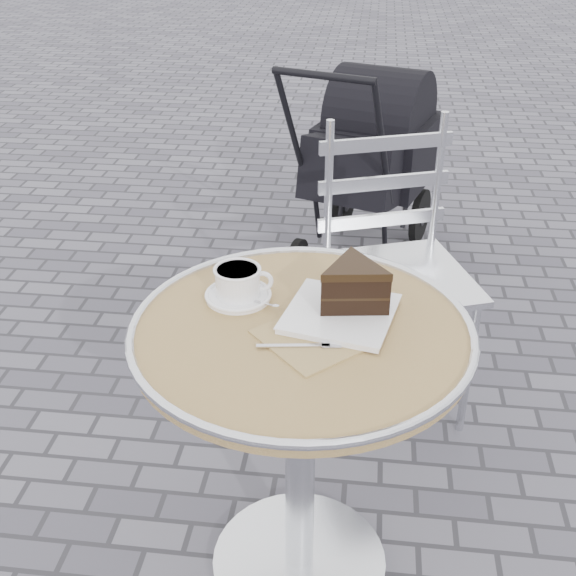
# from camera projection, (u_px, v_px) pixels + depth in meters

# --- Properties ---
(ground) EXTENTS (80.00, 80.00, 0.00)m
(ground) POSITION_uv_depth(u_px,v_px,m) (299.00, 565.00, 1.85)
(ground) COLOR #5C5C65
(ground) RESTS_ON ground
(cafe_table) EXTENTS (0.72, 0.72, 0.74)m
(cafe_table) POSITION_uv_depth(u_px,v_px,m) (301.00, 391.00, 1.57)
(cafe_table) COLOR silver
(cafe_table) RESTS_ON ground
(cappuccino_set) EXTENTS (0.16, 0.14, 0.07)m
(cappuccino_set) POSITION_uv_depth(u_px,v_px,m) (239.00, 285.00, 1.57)
(cappuccino_set) COLOR white
(cappuccino_set) RESTS_ON cafe_table
(cake_plate_set) EXTENTS (0.32, 0.35, 0.12)m
(cake_plate_set) POSITION_uv_depth(u_px,v_px,m) (350.00, 292.00, 1.50)
(cake_plate_set) COLOR #A07F57
(cake_plate_set) RESTS_ON cafe_table
(bistro_chair) EXTENTS (0.53, 0.53, 0.93)m
(bistro_chair) POSITION_uv_depth(u_px,v_px,m) (390.00, 236.00, 2.21)
(bistro_chair) COLOR silver
(bistro_chair) RESTS_ON ground
(baby_stroller) EXTENTS (0.67, 0.99, 0.95)m
(baby_stroller) POSITION_uv_depth(u_px,v_px,m) (370.00, 165.00, 3.16)
(baby_stroller) COLOR black
(baby_stroller) RESTS_ON ground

